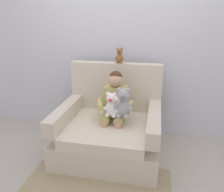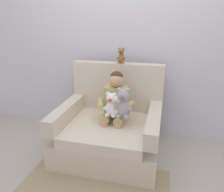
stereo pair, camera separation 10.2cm
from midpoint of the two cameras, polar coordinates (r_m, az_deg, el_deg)
The scene contains 8 objects.
ground_plane at distance 2.84m, azimuth 0.36°, elevation -14.48°, with size 8.00×8.00×0.00m, color #ADA89E.
back_wall at distance 3.07m, azimuth 3.74°, elevation 14.18°, with size 6.00×0.10×2.60m, color silver.
armchair at distance 2.72m, azimuth 0.67°, elevation -8.40°, with size 1.18×1.02×1.05m.
seated_child at distance 2.61m, azimuth 1.88°, elevation -1.85°, with size 0.45×0.39×0.82m.
plush_white at distance 2.47m, azimuth 1.01°, elevation -2.36°, with size 0.17×0.14×0.29m.
plush_grey at distance 2.44m, azimuth 4.14°, elevation -2.01°, with size 0.21×0.17×0.35m.
plush_cream at distance 2.47m, azimuth 2.42°, elevation -2.66°, with size 0.16×0.13×0.26m.
plush_brown_on_backrest at distance 2.80m, azimuth 3.46°, elevation 10.28°, with size 0.12×0.09×0.20m.
Camera 2 is at (0.61, -2.27, 1.59)m, focal length 35.41 mm.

